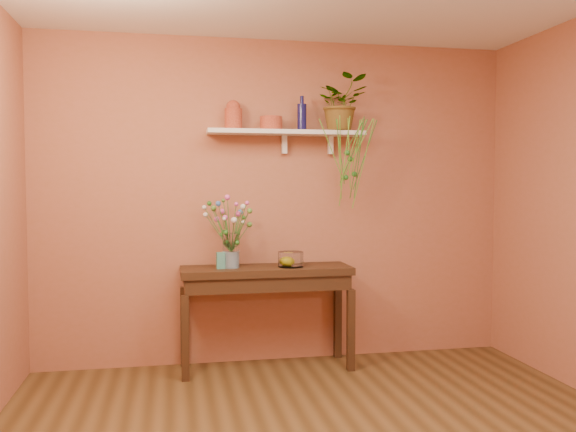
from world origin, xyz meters
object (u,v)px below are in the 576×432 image
Objects in this scene: spider_plant at (341,103)px; glass_bowl at (291,260)px; blue_bottle at (302,117)px; glass_vase at (231,253)px; sideboard at (266,282)px; terracotta_jug at (233,116)px; bouquet at (229,218)px.

spider_plant is 2.24× the size of glass_bowl.
blue_bottle is 1.26m from glass_vase.
terracotta_jug reaches higher than sideboard.
spider_plant is 1.33m from bouquet.
sideboard is 4.97× the size of glass_vase.
sideboard is at bearing 1.28° from glass_vase.
glass_vase is at bearing -178.72° from sideboard.
terracotta_jug is 0.56m from blue_bottle.
glass_bowl is at bearing -4.08° from glass_vase.
terracotta_jug is 0.52× the size of bouquet.
blue_bottle reaches higher than terracotta_jug.
terracotta_jug is 1.16× the size of glass_bowl.
terracotta_jug is (-0.25, 0.12, 1.34)m from sideboard.
bouquet is (-0.94, -0.07, -0.94)m from spider_plant.
blue_bottle is at bearing -2.12° from terracotta_jug.
spider_plant is 1.54m from glass_vase.
glass_bowl is (0.19, -0.04, 0.18)m from sideboard.
glass_bowl is at bearing -130.58° from blue_bottle.
sideboard is at bearing -26.59° from terracotta_jug.
bouquet is 2.24× the size of glass_bowl.
blue_bottle is 1.03m from bouquet.
terracotta_jug is 0.84m from bouquet.
spider_plant is (0.65, 0.08, 1.46)m from sideboard.
blue_bottle is 1.18m from glass_bowl.
glass_vase is 0.60× the size of bouquet.
sideboard is 5.79× the size of terracotta_jug.
spider_plant is (0.33, -0.02, 0.11)m from blue_bottle.
sideboard is at bearing -172.79° from spider_plant.
bouquet is (-0.05, -0.11, -0.83)m from terracotta_jug.
glass_bowl is at bearing -11.84° from sideboard.
spider_plant is at bearing 7.21° from sideboard.
glass_vase is 0.48m from glass_bowl.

